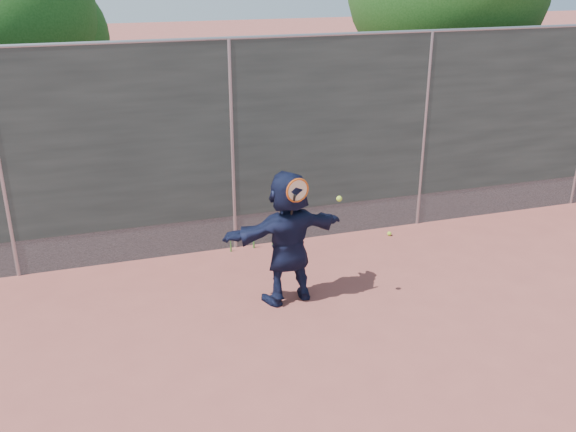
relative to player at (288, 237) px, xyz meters
name	(u,v)px	position (x,y,z in m)	size (l,w,h in m)	color
ground	(317,386)	(-0.27, -1.78, -0.84)	(80.00, 80.00, 0.00)	#9E4C42
player	(288,237)	(0.00, 0.00, 0.00)	(1.56, 0.50, 1.68)	#131936
ball_ground	(389,234)	(2.09, 1.40, -0.81)	(0.07, 0.07, 0.07)	#AAD32E
fence	(232,143)	(-0.27, 1.72, 0.74)	(20.00, 0.06, 3.03)	#38423D
swing_action	(301,193)	(0.10, -0.21, 0.64)	(0.66, 0.21, 0.51)	#C04B12
tree_left	(13,27)	(-3.12, 4.77, 2.10)	(3.15, 3.00, 4.53)	#382314
weed_clump	(257,239)	(0.03, 1.61, -0.71)	(0.68, 0.07, 0.30)	#387226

